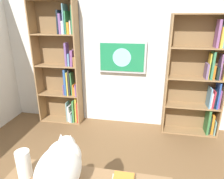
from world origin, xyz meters
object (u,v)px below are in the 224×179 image
object	(u,v)px
wall_mounted_tv	(122,57)
cat	(60,166)
bookshelf_right	(63,67)
bookshelf_left	(202,78)
paper_towel_roll	(24,164)

from	to	relation	value
wall_mounted_tv	cat	size ratio (longest dim) A/B	1.45
bookshelf_right	bookshelf_left	bearing A→B (deg)	-179.91
bookshelf_right	wall_mounted_tv	size ratio (longest dim) A/B	2.66
bookshelf_right	paper_towel_roll	distance (m)	2.32
bookshelf_left	cat	world-z (taller)	bookshelf_left
cat	bookshelf_right	bearing A→B (deg)	-67.27
bookshelf_left	wall_mounted_tv	bearing A→B (deg)	-3.41
cat	paper_towel_roll	size ratio (longest dim) A/B	2.53
bookshelf_right	cat	size ratio (longest dim) A/B	3.86
bookshelf_right	wall_mounted_tv	distance (m)	1.10
cat	paper_towel_roll	distance (m)	0.34
bookshelf_right	paper_towel_roll	bearing A→B (deg)	105.54
bookshelf_left	wall_mounted_tv	xyz separation A→B (m)	(1.34, -0.08, 0.29)
wall_mounted_tv	cat	world-z (taller)	wall_mounted_tv
bookshelf_left	bookshelf_right	distance (m)	2.41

